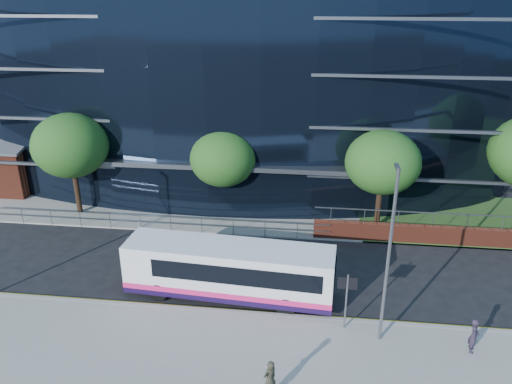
# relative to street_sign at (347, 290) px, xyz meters

# --- Properties ---
(ground) EXTENTS (200.00, 200.00, 0.00)m
(ground) POSITION_rel_street_sign_xyz_m (-4.50, 1.59, -2.15)
(ground) COLOR black
(ground) RESTS_ON ground
(pavement_near) EXTENTS (80.00, 8.00, 0.15)m
(pavement_near) POSITION_rel_street_sign_xyz_m (-4.50, -3.41, -2.07)
(pavement_near) COLOR gray
(pavement_near) RESTS_ON ground
(kerb) EXTENTS (80.00, 0.25, 0.16)m
(kerb) POSITION_rel_street_sign_xyz_m (-4.50, 0.59, -2.07)
(kerb) COLOR gray
(kerb) RESTS_ON ground
(yellow_line_outer) EXTENTS (80.00, 0.08, 0.01)m
(yellow_line_outer) POSITION_rel_street_sign_xyz_m (-4.50, 0.79, -2.14)
(yellow_line_outer) COLOR gold
(yellow_line_outer) RESTS_ON ground
(yellow_line_inner) EXTENTS (80.00, 0.08, 0.01)m
(yellow_line_inner) POSITION_rel_street_sign_xyz_m (-4.50, 0.94, -2.14)
(yellow_line_inner) COLOR gold
(yellow_line_inner) RESTS_ON ground
(far_forecourt) EXTENTS (50.00, 8.00, 0.10)m
(far_forecourt) POSITION_rel_street_sign_xyz_m (-10.50, 12.59, -2.10)
(far_forecourt) COLOR gray
(far_forecourt) RESTS_ON ground
(glass_office) EXTENTS (44.00, 23.10, 16.00)m
(glass_office) POSITION_rel_street_sign_xyz_m (-8.50, 22.44, 5.85)
(glass_office) COLOR black
(glass_office) RESTS_ON ground
(guard_railings) EXTENTS (24.00, 0.05, 1.10)m
(guard_railings) POSITION_rel_street_sign_xyz_m (-12.50, 8.59, -1.33)
(guard_railings) COLOR slate
(guard_railings) RESTS_ON ground
(street_sign) EXTENTS (0.85, 0.09, 2.80)m
(street_sign) POSITION_rel_street_sign_xyz_m (0.00, 0.00, 0.00)
(street_sign) COLOR slate
(street_sign) RESTS_ON pavement_near
(tree_far_a) EXTENTS (4.95, 4.95, 6.98)m
(tree_far_a) POSITION_rel_street_sign_xyz_m (-17.50, 10.59, 2.71)
(tree_far_a) COLOR black
(tree_far_a) RESTS_ON ground
(tree_far_b) EXTENTS (4.29, 4.29, 6.05)m
(tree_far_b) POSITION_rel_street_sign_xyz_m (-7.50, 11.09, 2.06)
(tree_far_b) COLOR black
(tree_far_b) RESTS_ON ground
(tree_far_c) EXTENTS (4.62, 4.62, 6.51)m
(tree_far_c) POSITION_rel_street_sign_xyz_m (2.50, 10.59, 2.39)
(tree_far_c) COLOR black
(tree_far_c) RESTS_ON ground
(tree_dist_e) EXTENTS (4.62, 4.62, 6.51)m
(tree_dist_e) POSITION_rel_street_sign_xyz_m (19.50, 41.59, 2.39)
(tree_dist_e) COLOR black
(tree_dist_e) RESTS_ON ground
(streetlight_east) EXTENTS (0.15, 0.77, 8.00)m
(streetlight_east) POSITION_rel_street_sign_xyz_m (1.50, -0.59, 2.29)
(streetlight_east) COLOR slate
(streetlight_east) RESTS_ON pavement_near
(city_bus) EXTENTS (10.53, 3.12, 2.81)m
(city_bus) POSITION_rel_street_sign_xyz_m (-5.54, 2.08, -0.66)
(city_bus) COLOR white
(city_bus) RESTS_ON ground
(pedestrian) EXTENTS (0.51, 0.66, 1.60)m
(pedestrian) POSITION_rel_street_sign_xyz_m (5.30, -0.96, -1.20)
(pedestrian) COLOR #2A2233
(pedestrian) RESTS_ON pavement_near
(pedestrian_b) EXTENTS (0.70, 0.70, 1.64)m
(pedestrian_b) POSITION_rel_street_sign_xyz_m (-2.98, -4.49, -1.18)
(pedestrian_b) COLOR #313022
(pedestrian_b) RESTS_ON pavement_near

